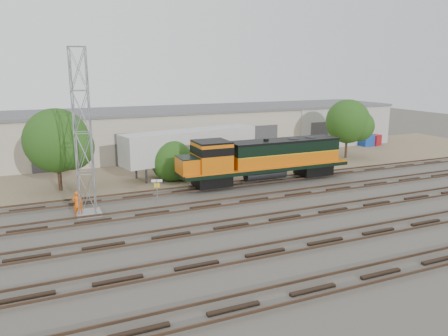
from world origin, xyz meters
name	(u,v)px	position (x,y,z in m)	size (l,w,h in m)	color
ground	(264,206)	(0.00, 0.00, 0.00)	(140.00, 140.00, 0.00)	#47423A
dirt_strip	(195,166)	(0.00, 15.00, 0.01)	(80.00, 16.00, 0.02)	#726047
tracks	(285,218)	(0.00, -3.00, 0.08)	(80.00, 20.40, 0.28)	black
warehouse	(172,131)	(0.04, 22.98, 2.65)	(58.40, 10.40, 5.30)	#B7AD99
locomotive	(263,158)	(3.16, 6.00, 2.22)	(15.92, 2.79, 3.83)	black
signal_tower	(83,136)	(-12.08, 3.26, 5.51)	(1.67, 1.67, 11.32)	gray
sign_post	(157,187)	(-7.08, 3.54, 1.39)	(0.78, 0.27, 1.98)	gray
worker	(78,204)	(-12.78, 3.07, 0.92)	(0.67, 0.44, 1.84)	#F75F0D
semi_trailer	(194,146)	(-1.07, 12.16, 2.66)	(13.99, 5.59, 4.22)	silver
dumpster_blue	(366,140)	(24.73, 17.26, 0.75)	(1.60, 1.50, 1.50)	#153C96
dumpster_red	(374,140)	(26.06, 17.26, 0.70)	(1.50, 1.40, 1.40)	maroon
tree_west	(60,142)	(-13.19, 10.33, 4.09)	(5.50, 5.24, 6.85)	#382619
tree_mid	(175,163)	(-3.60, 10.24, 1.59)	(4.02, 3.83, 3.83)	#382619
tree_east	(351,123)	(17.46, 11.86, 4.03)	(5.14, 4.89, 6.61)	#382619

